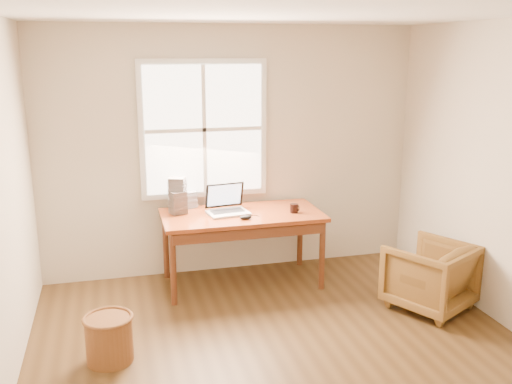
% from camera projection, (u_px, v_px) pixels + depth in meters
% --- Properties ---
extents(room_shell, '(4.04, 4.54, 2.64)m').
position_uv_depth(room_shell, '(291.00, 199.00, 4.04)').
color(room_shell, '#4B341A').
rests_on(room_shell, ground).
extents(desk, '(1.60, 0.80, 0.04)m').
position_uv_depth(desk, '(242.00, 215.00, 5.72)').
color(desk, brown).
rests_on(desk, room_shell).
extents(armchair, '(0.92, 0.93, 0.63)m').
position_uv_depth(armchair, '(430.00, 276.00, 5.27)').
color(armchair, brown).
rests_on(armchair, room_shell).
extents(wicker_stool, '(0.42, 0.42, 0.36)m').
position_uv_depth(wicker_stool, '(109.00, 339.00, 4.39)').
color(wicker_stool, brown).
rests_on(wicker_stool, room_shell).
extents(laptop, '(0.41, 0.43, 0.27)m').
position_uv_depth(laptop, '(228.00, 201.00, 5.66)').
color(laptop, silver).
rests_on(laptop, desk).
extents(mouse, '(0.12, 0.07, 0.04)m').
position_uv_depth(mouse, '(246.00, 217.00, 5.51)').
color(mouse, black).
rests_on(mouse, desk).
extents(coffee_mug, '(0.10, 0.10, 0.09)m').
position_uv_depth(coffee_mug, '(294.00, 208.00, 5.73)').
color(coffee_mug, black).
rests_on(coffee_mug, desk).
extents(cd_stack_a, '(0.16, 0.15, 0.31)m').
position_uv_depth(cd_stack_a, '(178.00, 195.00, 5.80)').
color(cd_stack_a, silver).
rests_on(cd_stack_a, desk).
extents(cd_stack_b, '(0.18, 0.17, 0.23)m').
position_uv_depth(cd_stack_b, '(178.00, 203.00, 5.67)').
color(cd_stack_b, '#26272C').
rests_on(cd_stack_b, desk).
extents(cd_stack_c, '(0.20, 0.18, 0.36)m').
position_uv_depth(cd_stack_c, '(178.00, 195.00, 5.71)').
color(cd_stack_c, '#9E9EAB').
rests_on(cd_stack_c, desk).
extents(cd_stack_d, '(0.17, 0.16, 0.17)m').
position_uv_depth(cd_stack_d, '(189.00, 200.00, 5.91)').
color(cd_stack_d, silver).
rests_on(cd_stack_d, desk).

